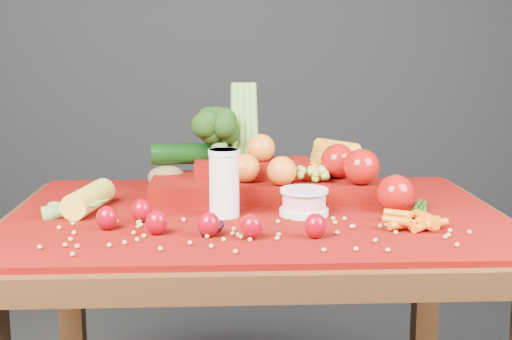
{
  "coord_description": "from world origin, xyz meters",
  "views": [
    {
      "loc": [
        -0.07,
        -1.51,
        1.13
      ],
      "look_at": [
        0.0,
        0.02,
        0.85
      ],
      "focal_mm": 50.0,
      "sensor_mm": 36.0,
      "label": 1
    }
  ],
  "objects_px": {
    "yogurt_bowl": "(304,201)",
    "produce_mound": "(274,172)",
    "table": "(256,259)",
    "milk_glass": "(224,181)"
  },
  "relations": [
    {
      "from": "table",
      "to": "produce_mound",
      "type": "distance_m",
      "value": 0.23
    },
    {
      "from": "table",
      "to": "milk_glass",
      "type": "height_order",
      "value": "milk_glass"
    },
    {
      "from": "table",
      "to": "produce_mound",
      "type": "bearing_deg",
      "value": 72.27
    },
    {
      "from": "produce_mound",
      "to": "milk_glass",
      "type": "bearing_deg",
      "value": -121.68
    },
    {
      "from": "table",
      "to": "milk_glass",
      "type": "xyz_separation_m",
      "value": [
        -0.07,
        -0.04,
        0.18
      ]
    },
    {
      "from": "yogurt_bowl",
      "to": "produce_mound",
      "type": "distance_m",
      "value": 0.2
    },
    {
      "from": "yogurt_bowl",
      "to": "produce_mound",
      "type": "bearing_deg",
      "value": 104.99
    },
    {
      "from": "yogurt_bowl",
      "to": "milk_glass",
      "type": "bearing_deg",
      "value": -179.03
    },
    {
      "from": "produce_mound",
      "to": "yogurt_bowl",
      "type": "bearing_deg",
      "value": -75.01
    },
    {
      "from": "table",
      "to": "yogurt_bowl",
      "type": "distance_m",
      "value": 0.17
    }
  ]
}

